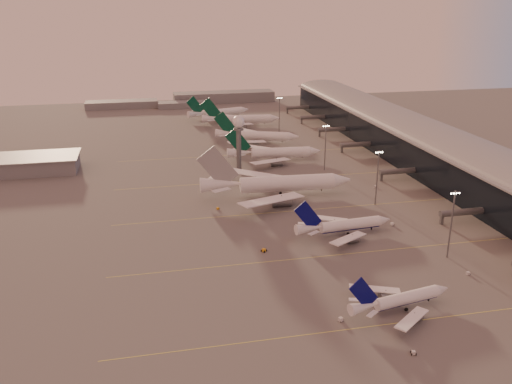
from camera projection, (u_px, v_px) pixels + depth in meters
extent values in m
plane|color=#5D5A5A|center=(290.00, 273.00, 180.86)|extent=(700.00, 700.00, 0.00)
cube|color=#E3DE50|center=(424.00, 320.00, 154.57)|extent=(180.00, 0.25, 0.02)
cube|color=#E3DE50|center=(362.00, 252.00, 196.06)|extent=(180.00, 0.25, 0.02)
cube|color=#E3DE50|center=(322.00, 209.00, 237.55)|extent=(180.00, 0.25, 0.02)
cube|color=#E3DE50|center=(294.00, 178.00, 279.04)|extent=(180.00, 0.25, 0.02)
cube|color=#E3DE50|center=(271.00, 153.00, 325.14)|extent=(180.00, 0.25, 0.02)
cube|color=black|center=(424.00, 148.00, 300.82)|extent=(36.00, 360.00, 18.00)
cylinder|color=gray|center=(426.00, 132.00, 297.83)|extent=(10.08, 360.00, 10.08)
cube|color=gray|center=(426.00, 132.00, 297.77)|extent=(40.00, 362.00, 0.80)
cylinder|color=slate|center=(465.00, 212.00, 221.53)|extent=(22.00, 2.80, 2.80)
cube|color=slate|center=(442.00, 219.00, 220.30)|extent=(1.20, 1.20, 4.40)
cylinder|color=slate|center=(400.00, 171.00, 275.00)|extent=(22.00, 2.80, 2.80)
cube|color=slate|center=(381.00, 177.00, 273.77)|extent=(1.20, 1.20, 4.40)
cylinder|color=slate|center=(358.00, 144.00, 326.64)|extent=(22.00, 2.80, 2.80)
cube|color=slate|center=(342.00, 149.00, 325.41)|extent=(1.20, 1.20, 4.40)
cylinder|color=slate|center=(334.00, 129.00, 365.36)|extent=(22.00, 2.80, 2.80)
cube|color=slate|center=(319.00, 133.00, 364.13)|extent=(1.20, 1.20, 4.40)
cylinder|color=slate|center=(314.00, 117.00, 404.08)|extent=(22.00, 2.80, 2.80)
cube|color=slate|center=(301.00, 121.00, 402.85)|extent=(1.20, 1.20, 4.40)
cylinder|color=slate|center=(299.00, 107.00, 440.96)|extent=(22.00, 2.80, 2.80)
cube|color=slate|center=(287.00, 111.00, 439.73)|extent=(1.20, 1.20, 4.40)
cylinder|color=slate|center=(239.00, 150.00, 288.85)|extent=(2.60, 2.60, 22.00)
cylinder|color=slate|center=(239.00, 129.00, 285.03)|extent=(5.20, 5.20, 1.20)
sphere|color=white|center=(239.00, 122.00, 283.73)|extent=(6.40, 6.40, 6.40)
cylinder|color=slate|center=(238.00, 115.00, 282.51)|extent=(0.16, 0.16, 2.00)
cylinder|color=slate|center=(451.00, 225.00, 188.27)|extent=(0.56, 0.56, 25.00)
cube|color=slate|center=(455.00, 192.00, 184.29)|extent=(3.60, 0.25, 0.25)
sphere|color=#FFEABF|center=(451.00, 194.00, 184.12)|extent=(0.56, 0.56, 0.56)
sphere|color=#FFEABF|center=(454.00, 193.00, 184.32)|extent=(0.56, 0.56, 0.56)
sphere|color=#FFEABF|center=(457.00, 193.00, 184.52)|extent=(0.56, 0.56, 0.56)
sphere|color=#FFEABF|center=(459.00, 193.00, 184.72)|extent=(0.56, 0.56, 0.56)
cylinder|color=slate|center=(377.00, 178.00, 238.38)|extent=(0.56, 0.56, 25.00)
cube|color=slate|center=(379.00, 152.00, 234.40)|extent=(3.60, 0.25, 0.25)
sphere|color=#FFEABF|center=(376.00, 153.00, 234.24)|extent=(0.56, 0.56, 0.56)
sphere|color=#FFEABF|center=(378.00, 152.00, 234.43)|extent=(0.56, 0.56, 0.56)
sphere|color=#FFEABF|center=(380.00, 152.00, 234.63)|extent=(0.56, 0.56, 0.56)
sphere|color=#FFEABF|center=(382.00, 152.00, 234.83)|extent=(0.56, 0.56, 0.56)
cylinder|color=slate|center=(325.00, 147.00, 288.10)|extent=(0.56, 0.56, 25.00)
cube|color=slate|center=(326.00, 125.00, 284.11)|extent=(3.60, 0.25, 0.25)
sphere|color=#FFEABF|center=(323.00, 126.00, 283.95)|extent=(0.56, 0.56, 0.56)
sphere|color=#FFEABF|center=(325.00, 126.00, 284.15)|extent=(0.56, 0.56, 0.56)
sphere|color=#FFEABF|center=(327.00, 126.00, 284.35)|extent=(0.56, 0.56, 0.56)
sphere|color=#FFEABF|center=(329.00, 126.00, 284.55)|extent=(0.56, 0.56, 0.56)
cylinder|color=slate|center=(279.00, 115.00, 370.68)|extent=(0.56, 0.56, 25.00)
cube|color=slate|center=(279.00, 98.00, 366.70)|extent=(3.60, 0.25, 0.25)
sphere|color=#FFEABF|center=(277.00, 98.00, 366.53)|extent=(0.56, 0.56, 0.56)
sphere|color=#FFEABF|center=(279.00, 98.00, 366.73)|extent=(0.56, 0.56, 0.56)
sphere|color=#FFEABF|center=(280.00, 98.00, 366.93)|extent=(0.56, 0.56, 0.56)
sphere|color=#FFEABF|center=(282.00, 98.00, 367.13)|extent=(0.56, 0.56, 0.56)
cube|color=slate|center=(122.00, 104.00, 462.95)|extent=(60.00, 18.00, 6.00)
cube|color=slate|center=(224.00, 97.00, 489.61)|extent=(90.00, 20.00, 9.00)
cube|color=slate|center=(181.00, 105.00, 463.86)|extent=(40.00, 15.00, 5.00)
cylinder|color=white|center=(407.00, 299.00, 159.53)|extent=(21.60, 7.45, 3.63)
cylinder|color=#07075D|center=(407.00, 302.00, 159.80)|extent=(21.00, 6.37, 2.61)
cone|color=white|center=(441.00, 291.00, 164.16)|extent=(4.71, 4.32, 3.63)
cone|color=white|center=(364.00, 308.00, 153.87)|extent=(9.44, 5.19, 3.63)
cube|color=white|center=(412.00, 320.00, 150.07)|extent=(14.28, 12.38, 1.14)
cylinder|color=slate|center=(414.00, 320.00, 153.40)|extent=(4.48, 3.07, 2.36)
cube|color=slate|center=(414.00, 316.00, 153.06)|extent=(0.32, 0.29, 1.45)
cube|color=white|center=(375.00, 290.00, 165.60)|extent=(15.77, 8.03, 1.14)
cylinder|color=slate|center=(385.00, 297.00, 165.26)|extent=(4.48, 3.07, 2.36)
cube|color=slate|center=(386.00, 294.00, 164.92)|extent=(0.32, 0.29, 1.45)
cube|color=#07075D|center=(363.00, 295.00, 152.22)|extent=(9.84, 2.14, 10.81)
cube|color=white|center=(372.00, 315.00, 150.27)|extent=(4.23, 3.69, 0.24)
cube|color=white|center=(356.00, 301.00, 157.44)|extent=(4.38, 2.59, 0.24)
cylinder|color=black|center=(428.00, 301.00, 163.30)|extent=(0.48, 0.48, 0.95)
cylinder|color=black|center=(397.00, 304.00, 161.54)|extent=(1.12, 0.66, 1.05)
cylinder|color=black|center=(406.00, 311.00, 157.88)|extent=(1.12, 0.66, 1.05)
cylinder|color=white|center=(350.00, 226.00, 210.70)|extent=(24.97, 6.37, 4.20)
cylinder|color=#07075D|center=(350.00, 228.00, 211.01)|extent=(24.37, 5.15, 3.03)
cone|color=white|center=(384.00, 221.00, 214.82)|extent=(5.13, 4.61, 4.20)
cone|color=white|center=(309.00, 230.00, 205.62)|extent=(10.69, 5.10, 4.20)
cube|color=white|center=(348.00, 240.00, 199.92)|extent=(17.23, 13.21, 1.32)
cylinder|color=slate|center=(352.00, 241.00, 203.61)|extent=(5.00, 3.14, 2.73)
cube|color=slate|center=(352.00, 238.00, 203.21)|extent=(0.36, 0.30, 1.68)
cube|color=white|center=(325.00, 220.00, 218.56)|extent=(18.07, 10.77, 1.32)
cylinder|color=slate|center=(334.00, 225.00, 217.84)|extent=(5.00, 3.14, 2.73)
cube|color=slate|center=(334.00, 223.00, 217.45)|extent=(0.36, 0.30, 1.68)
cube|color=#07075D|center=(308.00, 217.00, 203.75)|extent=(11.53, 1.40, 12.53)
cube|color=white|center=(314.00, 234.00, 201.29)|extent=(5.02, 4.00, 0.28)
cube|color=white|center=(304.00, 225.00, 209.90)|extent=(5.10, 3.38, 0.28)
cylinder|color=black|center=(371.00, 230.00, 214.28)|extent=(0.55, 0.55, 1.11)
cylinder|color=black|center=(343.00, 231.00, 213.27)|extent=(1.26, 0.66, 1.22)
cylinder|color=black|center=(348.00, 235.00, 208.88)|extent=(1.26, 0.66, 1.22)
cylinder|color=white|center=(287.00, 186.00, 252.42)|extent=(44.28, 9.42, 6.87)
cylinder|color=white|center=(287.00, 189.00, 252.94)|extent=(43.29, 7.45, 4.94)
cone|color=white|center=(341.00, 183.00, 256.23)|extent=(8.89, 7.35, 6.87)
cone|color=white|center=(220.00, 187.00, 247.61)|extent=(18.80, 7.93, 6.87)
cube|color=white|center=(271.00, 203.00, 234.23)|extent=(31.72, 19.80, 2.04)
cylinder|color=slate|center=(281.00, 205.00, 239.95)|extent=(8.75, 4.95, 4.46)
cube|color=slate|center=(282.00, 201.00, 239.43)|extent=(0.35, 0.30, 2.75)
cube|color=white|center=(258.00, 177.00, 268.30)|extent=(30.74, 22.65, 2.04)
cylinder|color=slate|center=(270.00, 185.00, 265.97)|extent=(8.75, 4.95, 4.46)
cube|color=slate|center=(270.00, 182.00, 265.44)|extent=(0.35, 0.30, 2.75)
cube|color=#929499|center=(218.00, 170.00, 244.78)|extent=(19.03, 1.50, 20.38)
cube|color=white|center=(221.00, 193.00, 239.57)|extent=(9.08, 6.22, 0.28)
cube|color=white|center=(218.00, 181.00, 255.43)|extent=(8.98, 6.95, 0.28)
cylinder|color=black|center=(321.00, 192.00, 256.25)|extent=(0.55, 0.55, 1.11)
cylinder|color=black|center=(278.00, 193.00, 255.56)|extent=(1.25, 0.62, 1.22)
cylinder|color=black|center=(280.00, 196.00, 251.02)|extent=(1.25, 0.62, 1.22)
cylinder|color=white|center=(281.00, 154.00, 308.51)|extent=(33.59, 7.91, 5.37)
cylinder|color=white|center=(281.00, 156.00, 308.91)|extent=(32.81, 6.36, 3.86)
cone|color=white|center=(315.00, 153.00, 311.05)|extent=(6.83, 5.85, 5.37)
cone|color=white|center=(239.00, 154.00, 305.27)|extent=(14.33, 6.42, 5.37)
cube|color=white|center=(270.00, 163.00, 294.69)|extent=(24.38, 14.80, 1.59)
cylinder|color=slate|center=(277.00, 165.00, 299.04)|extent=(6.69, 3.97, 3.49)
cube|color=slate|center=(277.00, 163.00, 298.62)|extent=(0.29, 0.25, 2.15)
cube|color=white|center=(263.00, 150.00, 320.85)|extent=(23.40, 17.67, 1.59)
cylinder|color=slate|center=(270.00, 155.00, 319.01)|extent=(6.69, 3.97, 3.49)
cube|color=slate|center=(270.00, 153.00, 318.59)|extent=(0.29, 0.25, 2.15)
cube|color=#073F2B|center=(238.00, 143.00, 303.05)|extent=(14.75, 1.46, 15.88)
cube|color=white|center=(240.00, 157.00, 299.17)|extent=(6.88, 4.62, 0.23)
cube|color=white|center=(238.00, 151.00, 311.21)|extent=(6.78, 5.34, 0.23)
cylinder|color=black|center=(302.00, 159.00, 311.23)|extent=(0.46, 0.46, 0.93)
cylinder|color=black|center=(275.00, 159.00, 311.16)|extent=(1.05, 0.54, 1.02)
cylinder|color=black|center=(277.00, 161.00, 307.35)|extent=(1.05, 0.54, 1.02)
cylinder|color=white|center=(263.00, 137.00, 346.72)|extent=(33.12, 16.34, 5.37)
cylinder|color=white|center=(263.00, 139.00, 347.12)|extent=(31.98, 14.70, 3.86)
cone|color=white|center=(294.00, 138.00, 344.23)|extent=(7.88, 7.23, 5.37)
cone|color=white|center=(226.00, 135.00, 349.46)|extent=(14.95, 9.78, 5.37)
cube|color=white|center=(247.00, 144.00, 334.97)|extent=(24.71, 8.97, 1.59)
cylinder|color=slate|center=(254.00, 146.00, 338.29)|extent=(7.24, 5.47, 3.49)
cube|color=slate|center=(254.00, 144.00, 337.87)|extent=(0.34, 0.31, 2.15)
cube|color=white|center=(253.00, 133.00, 361.14)|extent=(20.36, 21.66, 1.59)
cylinder|color=slate|center=(258.00, 138.00, 358.27)|extent=(7.24, 5.47, 3.49)
cube|color=slate|center=(258.00, 136.00, 357.85)|extent=(0.34, 0.31, 2.15)
cube|color=#073F2B|center=(225.00, 125.00, 347.42)|extent=(14.00, 5.31, 15.88)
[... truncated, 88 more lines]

